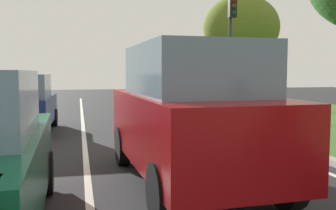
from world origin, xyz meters
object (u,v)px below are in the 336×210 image
(car_suv_ahead, at_px, (190,114))
(car_hatchback_far, at_px, (24,104))
(traffic_light_near_right, at_px, (231,31))
(tree_roadside_far, at_px, (241,28))

(car_suv_ahead, relative_size, car_hatchback_far, 1.22)
(traffic_light_near_right, bearing_deg, tree_roadside_far, 61.47)
(traffic_light_near_right, relative_size, tree_roadside_far, 0.88)
(car_suv_ahead, bearing_deg, tree_roadside_far, 60.79)
(car_suv_ahead, xyz_separation_m, car_hatchback_far, (-3.39, 6.22, -0.28))
(car_suv_ahead, distance_m, car_hatchback_far, 7.09)
(car_hatchback_far, distance_m, traffic_light_near_right, 8.90)
(car_suv_ahead, relative_size, traffic_light_near_right, 0.86)
(car_suv_ahead, bearing_deg, car_hatchback_far, 116.40)
(car_hatchback_far, distance_m, tree_roadside_far, 13.23)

